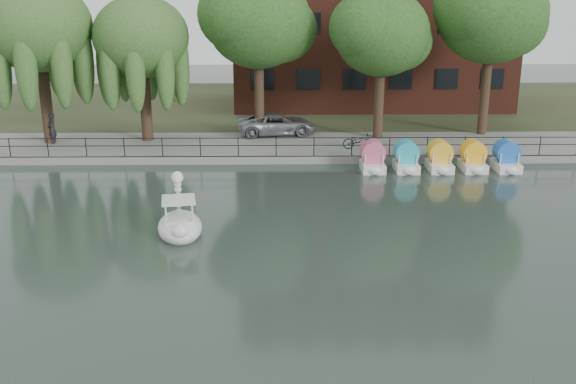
{
  "coord_description": "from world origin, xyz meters",
  "views": [
    {
      "loc": [
        0.18,
        -19.69,
        8.81
      ],
      "look_at": [
        0.5,
        4.0,
        1.3
      ],
      "focal_mm": 40.0,
      "sensor_mm": 36.0,
      "label": 1
    }
  ],
  "objects_px": {
    "minivan": "(277,122)",
    "bicycle": "(359,140)",
    "pedestrian": "(52,126)",
    "swan_boat": "(180,222)"
  },
  "relations": [
    {
      "from": "minivan",
      "to": "swan_boat",
      "type": "distance_m",
      "value": 15.9
    },
    {
      "from": "bicycle",
      "to": "pedestrian",
      "type": "distance_m",
      "value": 17.34
    },
    {
      "from": "pedestrian",
      "to": "swan_boat",
      "type": "distance_m",
      "value": 16.16
    },
    {
      "from": "minivan",
      "to": "swan_boat",
      "type": "bearing_deg",
      "value": 158.43
    },
    {
      "from": "minivan",
      "to": "bicycle",
      "type": "height_order",
      "value": "minivan"
    },
    {
      "from": "bicycle",
      "to": "swan_boat",
      "type": "xyz_separation_m",
      "value": [
        -8.12,
        -11.77,
        -0.41
      ]
    },
    {
      "from": "pedestrian",
      "to": "minivan",
      "type": "bearing_deg",
      "value": 84.4
    },
    {
      "from": "minivan",
      "to": "pedestrian",
      "type": "bearing_deg",
      "value": 91.24
    },
    {
      "from": "minivan",
      "to": "bicycle",
      "type": "bearing_deg",
      "value": -137.81
    },
    {
      "from": "minivan",
      "to": "bicycle",
      "type": "relative_size",
      "value": 3.14
    }
  ]
}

